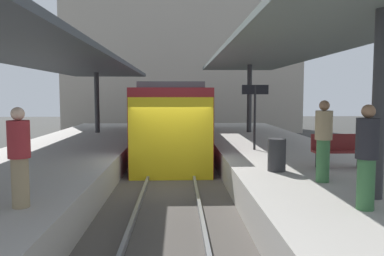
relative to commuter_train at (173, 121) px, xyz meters
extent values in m
plane|color=#383835|center=(0.00, -5.46, -1.73)|extent=(80.00, 80.00, 0.00)
cube|color=#ADA8A0|center=(-3.80, -5.46, -1.23)|extent=(4.40, 28.00, 1.00)
cube|color=#ADA8A0|center=(3.80, -5.46, -1.23)|extent=(4.40, 28.00, 1.00)
cube|color=#4C4742|center=(0.00, -5.46, -1.63)|extent=(3.20, 28.00, 0.20)
cube|color=slate|center=(-0.72, -5.46, -1.46)|extent=(0.08, 28.00, 0.14)
cube|color=slate|center=(0.72, -5.46, -1.46)|extent=(0.08, 28.00, 0.14)
cube|color=maroon|center=(0.00, 0.03, -0.08)|extent=(2.70, 10.26, 2.90)
cube|color=yellow|center=(0.00, -5.12, -0.23)|extent=(2.65, 0.08, 2.60)
cube|color=black|center=(-1.37, 0.03, 0.27)|extent=(0.04, 9.44, 0.76)
cube|color=black|center=(1.37, 0.03, 0.27)|extent=(0.04, 9.44, 0.76)
cube|color=#515156|center=(0.00, 0.03, 1.47)|extent=(2.16, 9.74, 0.20)
cylinder|color=#333335|center=(-3.80, 2.24, 0.76)|extent=(0.24, 0.24, 2.97)
cube|color=#3D4247|center=(-3.80, -4.06, 2.32)|extent=(4.18, 21.00, 0.16)
cylinder|color=#333335|center=(3.80, -10.36, 0.96)|extent=(0.24, 0.24, 3.37)
cylinder|color=#333335|center=(3.80, 2.24, 0.96)|extent=(0.24, 0.24, 3.37)
cube|color=slate|center=(3.80, -4.06, 2.72)|extent=(4.18, 21.00, 0.16)
cube|color=black|center=(3.83, -7.44, -0.53)|extent=(0.08, 0.32, 0.40)
cube|color=black|center=(4.93, -7.44, -0.53)|extent=(0.08, 0.32, 0.40)
cube|color=maroon|center=(4.38, -7.44, -0.30)|extent=(1.40, 0.40, 0.06)
cube|color=maroon|center=(4.38, -7.26, -0.07)|extent=(1.40, 0.06, 0.40)
cylinder|color=#262628|center=(2.84, -4.05, 0.37)|extent=(0.08, 0.08, 2.20)
cube|color=black|center=(2.84, -4.05, 1.32)|extent=(0.90, 0.06, 0.32)
cylinder|color=#2D2D30|center=(2.65, -7.77, -0.33)|extent=(0.44, 0.44, 0.80)
cylinder|color=#998460|center=(-2.40, -10.70, -0.31)|extent=(0.28, 0.28, 0.83)
cylinder|color=maroon|center=(-2.40, -10.70, 0.42)|extent=(0.36, 0.36, 0.62)
sphere|color=beige|center=(-2.40, -10.70, 0.84)|extent=(0.22, 0.22, 0.22)
cylinder|color=#386B3D|center=(3.34, -9.00, -0.27)|extent=(0.28, 0.28, 0.92)
cylinder|color=#998460|center=(3.34, -9.00, 0.50)|extent=(0.36, 0.36, 0.62)
sphere|color=#936B4C|center=(3.34, -9.00, 0.92)|extent=(0.22, 0.22, 0.22)
cylinder|color=#386B3D|center=(3.28, -11.02, -0.31)|extent=(0.28, 0.28, 0.84)
cylinder|color=#232328|center=(3.28, -11.02, 0.44)|extent=(0.36, 0.36, 0.66)
sphere|color=#936B4C|center=(3.28, -11.02, 0.88)|extent=(0.22, 0.22, 0.22)
cube|color=#A89E8E|center=(0.57, 14.54, 3.77)|extent=(18.00, 6.00, 11.00)
camera|label=1|loc=(0.23, -17.13, 1.14)|focal=36.26mm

